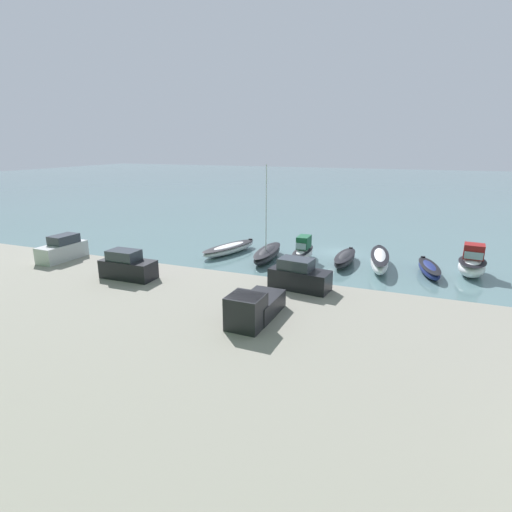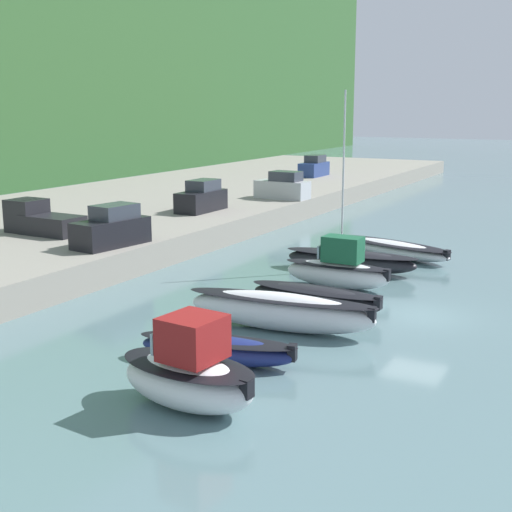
{
  "view_description": "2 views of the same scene",
  "coord_description": "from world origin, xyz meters",
  "px_view_note": "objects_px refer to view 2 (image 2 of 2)",
  "views": [
    {
      "loc": [
        -6.9,
        42.12,
        11.35
      ],
      "look_at": [
        4.98,
        11.93,
        2.23
      ],
      "focal_mm": 28.0,
      "sensor_mm": 36.0,
      "label": 1
    },
    {
      "loc": [
        -28.86,
        -7.61,
        8.79
      ],
      "look_at": [
        -0.83,
        7.32,
        2.01
      ],
      "focal_mm": 50.0,
      "sensor_mm": 36.0,
      "label": 2
    }
  ],
  "objects_px": {
    "moored_boat_3": "(316,297)",
    "parked_car_3": "(283,187)",
    "moored_boat_6": "(393,248)",
    "parked_car_0": "(314,167)",
    "pickup_truck_0": "(39,219)",
    "moored_boat_0": "(189,374)",
    "parked_car_2": "(112,228)",
    "moored_boat_2": "(280,311)",
    "moored_boat_1": "(218,349)",
    "moored_boat_4": "(338,269)",
    "moored_boat_5": "(351,260)",
    "parked_car_1": "(202,198)"
  },
  "relations": [
    {
      "from": "moored_boat_3",
      "to": "parked_car_3",
      "type": "relative_size",
      "value": 1.46
    },
    {
      "from": "moored_boat_6",
      "to": "moored_boat_3",
      "type": "bearing_deg",
      "value": -160.61
    },
    {
      "from": "parked_car_0",
      "to": "pickup_truck_0",
      "type": "relative_size",
      "value": 0.88
    },
    {
      "from": "moored_boat_3",
      "to": "moored_boat_0",
      "type": "bearing_deg",
      "value": -173.65
    },
    {
      "from": "parked_car_2",
      "to": "pickup_truck_0",
      "type": "distance_m",
      "value": 6.21
    },
    {
      "from": "moored_boat_2",
      "to": "parked_car_3",
      "type": "xyz_separation_m",
      "value": [
        25.93,
        12.5,
        1.62
      ]
    },
    {
      "from": "moored_boat_3",
      "to": "parked_car_0",
      "type": "height_order",
      "value": "parked_car_0"
    },
    {
      "from": "moored_boat_1",
      "to": "moored_boat_6",
      "type": "relative_size",
      "value": 0.74
    },
    {
      "from": "moored_boat_4",
      "to": "moored_boat_5",
      "type": "xyz_separation_m",
      "value": [
        3.52,
        0.68,
        -0.29
      ]
    },
    {
      "from": "moored_boat_0",
      "to": "moored_boat_2",
      "type": "xyz_separation_m",
      "value": [
        7.86,
        0.85,
        -0.24
      ]
    },
    {
      "from": "moored_boat_0",
      "to": "moored_boat_3",
      "type": "distance_m",
      "value": 11.13
    },
    {
      "from": "moored_boat_6",
      "to": "parked_car_0",
      "type": "xyz_separation_m",
      "value": [
        28.04,
        17.2,
        1.91
      ]
    },
    {
      "from": "moored_boat_0",
      "to": "moored_boat_4",
      "type": "xyz_separation_m",
      "value": [
        15.17,
        1.3,
        -0.11
      ]
    },
    {
      "from": "moored_boat_1",
      "to": "moored_boat_4",
      "type": "height_order",
      "value": "moored_boat_4"
    },
    {
      "from": "parked_car_2",
      "to": "parked_car_3",
      "type": "distance_m",
      "value": 21.4
    },
    {
      "from": "parked_car_1",
      "to": "parked_car_2",
      "type": "relative_size",
      "value": 0.96
    },
    {
      "from": "parked_car_3",
      "to": "parked_car_2",
      "type": "bearing_deg",
      "value": -176.05
    },
    {
      "from": "parked_car_2",
      "to": "moored_boat_4",
      "type": "bearing_deg",
      "value": -159.08
    },
    {
      "from": "moored_boat_6",
      "to": "moored_boat_5",
      "type": "bearing_deg",
      "value": -172.73
    },
    {
      "from": "moored_boat_1",
      "to": "moored_boat_0",
      "type": "bearing_deg",
      "value": -173.25
    },
    {
      "from": "moored_boat_1",
      "to": "moored_boat_2",
      "type": "relative_size",
      "value": 0.74
    },
    {
      "from": "moored_boat_6",
      "to": "parked_car_2",
      "type": "height_order",
      "value": "parked_car_2"
    },
    {
      "from": "moored_boat_2",
      "to": "parked_car_0",
      "type": "distance_m",
      "value": 46.96
    },
    {
      "from": "moored_boat_4",
      "to": "parked_car_2",
      "type": "distance_m",
      "value": 12.03
    },
    {
      "from": "moored_boat_6",
      "to": "parked_car_2",
      "type": "distance_m",
      "value": 16.22
    },
    {
      "from": "moored_boat_0",
      "to": "parked_car_1",
      "type": "bearing_deg",
      "value": 37.73
    },
    {
      "from": "moored_boat_1",
      "to": "parked_car_2",
      "type": "relative_size",
      "value": 1.34
    },
    {
      "from": "moored_boat_4",
      "to": "parked_car_2",
      "type": "relative_size",
      "value": 1.23
    },
    {
      "from": "moored_boat_3",
      "to": "pickup_truck_0",
      "type": "xyz_separation_m",
      "value": [
        2.31,
        18.31,
        1.75
      ]
    },
    {
      "from": "moored_boat_1",
      "to": "moored_boat_2",
      "type": "height_order",
      "value": "moored_boat_2"
    },
    {
      "from": "moored_boat_4",
      "to": "moored_boat_1",
      "type": "bearing_deg",
      "value": -178.68
    },
    {
      "from": "moored_boat_0",
      "to": "parked_car_3",
      "type": "bearing_deg",
      "value": 27.77
    },
    {
      "from": "parked_car_3",
      "to": "pickup_truck_0",
      "type": "xyz_separation_m",
      "value": [
        -20.38,
        5.69,
        -0.1
      ]
    },
    {
      "from": "moored_boat_3",
      "to": "parked_car_2",
      "type": "bearing_deg",
      "value": 86.52
    },
    {
      "from": "moored_boat_4",
      "to": "parked_car_0",
      "type": "height_order",
      "value": "parked_car_0"
    },
    {
      "from": "moored_boat_0",
      "to": "moored_boat_5",
      "type": "xyz_separation_m",
      "value": [
        18.7,
        1.98,
        -0.4
      ]
    },
    {
      "from": "moored_boat_2",
      "to": "parked_car_2",
      "type": "distance_m",
      "value": 12.99
    },
    {
      "from": "moored_boat_5",
      "to": "pickup_truck_0",
      "type": "distance_m",
      "value": 17.94
    },
    {
      "from": "moored_boat_0",
      "to": "moored_boat_6",
      "type": "distance_m",
      "value": 23.41
    },
    {
      "from": "moored_boat_5",
      "to": "parked_car_1",
      "type": "distance_m",
      "value": 15.01
    },
    {
      "from": "moored_boat_0",
      "to": "moored_boat_2",
      "type": "height_order",
      "value": "moored_boat_0"
    },
    {
      "from": "moored_boat_5",
      "to": "moored_boat_6",
      "type": "relative_size",
      "value": 1.19
    },
    {
      "from": "moored_boat_2",
      "to": "parked_car_1",
      "type": "relative_size",
      "value": 1.91
    },
    {
      "from": "parked_car_2",
      "to": "moored_boat_0",
      "type": "bearing_deg",
      "value": 143.64
    },
    {
      "from": "moored_boat_2",
      "to": "parked_car_1",
      "type": "xyz_separation_m",
      "value": [
        17.27,
        14.57,
        1.62
      ]
    },
    {
      "from": "moored_boat_6",
      "to": "parked_car_2",
      "type": "xyz_separation_m",
      "value": [
        -10.98,
        11.78,
        1.91
      ]
    },
    {
      "from": "parked_car_3",
      "to": "moored_boat_1",
      "type": "bearing_deg",
      "value": -155.23
    },
    {
      "from": "moored_boat_0",
      "to": "moored_boat_6",
      "type": "height_order",
      "value": "moored_boat_0"
    },
    {
      "from": "moored_boat_0",
      "to": "moored_boat_2",
      "type": "bearing_deg",
      "value": 12.36
    },
    {
      "from": "moored_boat_3",
      "to": "moored_boat_2",
      "type": "bearing_deg",
      "value": -179.51
    }
  ]
}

